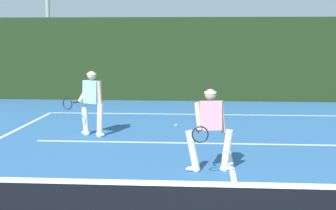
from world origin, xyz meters
TOP-DOWN VIEW (x-y plane):
  - court_line_baseline_far at (0.00, 10.84)m, footprint 10.95×0.10m
  - court_line_service at (0.00, 6.53)m, footprint 8.93×0.10m
  - court_line_centre at (0.00, 3.20)m, footprint 0.10×6.40m
  - player_near at (-0.42, 4.12)m, footprint 0.91×0.86m
  - player_far at (-3.31, 7.26)m, footprint 0.99×0.83m
  - tennis_ball_extra at (-1.30, 8.66)m, footprint 0.07×0.07m
  - back_fence_windscreen at (0.00, 14.19)m, footprint 23.74×0.12m

SIDE VIEW (x-z plane):
  - court_line_baseline_far at x=0.00m, z-range 0.00..0.01m
  - court_line_service at x=0.00m, z-range 0.00..0.01m
  - court_line_centre at x=0.00m, z-range 0.00..0.01m
  - tennis_ball_extra at x=-1.30m, z-range 0.00..0.07m
  - player_near at x=-0.42m, z-range 0.07..1.59m
  - player_far at x=-3.31m, z-range 0.08..1.69m
  - back_fence_windscreen at x=0.00m, z-range 0.00..3.15m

